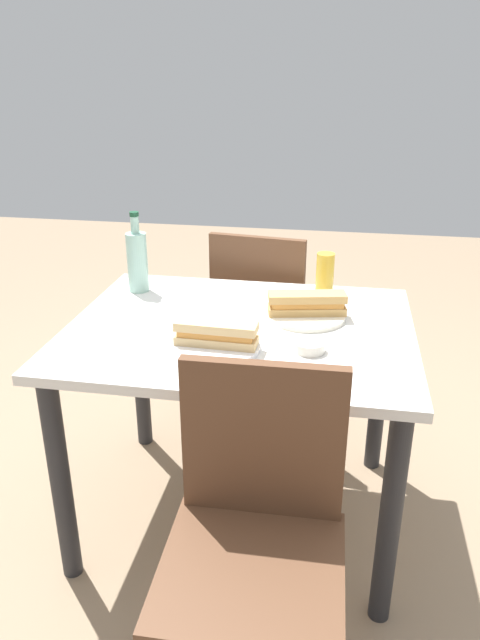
{
  "coord_description": "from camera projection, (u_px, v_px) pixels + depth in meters",
  "views": [
    {
      "loc": [
        0.29,
        -1.66,
        1.46
      ],
      "look_at": [
        0.0,
        0.0,
        0.74
      ],
      "focal_mm": 33.45,
      "sensor_mm": 36.0,
      "label": 1
    }
  ],
  "objects": [
    {
      "name": "ground_plane",
      "position": [
        240.0,
        511.0,
        2.12
      ],
      "size": [
        8.0,
        8.0,
        0.0
      ],
      "primitive_type": "plane",
      "color": "#8C755B"
    },
    {
      "name": "dining_table",
      "position": [
        240.0,
        359.0,
        1.88
      ],
      "size": [
        1.06,
        0.84,
        0.72
      ],
      "color": "silver",
      "rests_on": "ground"
    },
    {
      "name": "chair_far",
      "position": [
        263.0,
        316.0,
        2.49
      ],
      "size": [
        0.45,
        0.45,
        0.87
      ],
      "color": "brown",
      "rests_on": "ground"
    },
    {
      "name": "chair_near",
      "position": [
        256.0,
        528.0,
        1.35
      ],
      "size": [
        0.41,
        0.41,
        0.87
      ],
      "color": "brown",
      "rests_on": "ground"
    },
    {
      "name": "plate_near",
      "position": [
        306.0,
        315.0,
        1.9
      ],
      "size": [
        0.25,
        0.25,
        0.01
      ],
      "primitive_type": "cylinder",
      "color": "silver",
      "rests_on": "dining_table"
    },
    {
      "name": "baguette_sandwich_near",
      "position": [
        307.0,
        303.0,
        1.88
      ],
      "size": [
        0.25,
        0.12,
        0.07
      ],
      "color": "tan",
      "rests_on": "plate_near"
    },
    {
      "name": "knife_near",
      "position": [
        301.0,
        306.0,
        1.94
      ],
      "size": [
        0.17,
        0.07,
        0.01
      ],
      "color": "silver",
      "rests_on": "plate_near"
    },
    {
      "name": "plate_far",
      "position": [
        216.0,
        347.0,
        1.69
      ],
      "size": [
        0.25,
        0.25,
        0.01
      ],
      "primitive_type": "cylinder",
      "color": "white",
      "rests_on": "dining_table"
    },
    {
      "name": "baguette_sandwich_far",
      "position": [
        216.0,
        333.0,
        1.67
      ],
      "size": [
        0.23,
        0.08,
        0.07
      ],
      "color": "#DBB77A",
      "rests_on": "plate_far"
    },
    {
      "name": "knife_far",
      "position": [
        217.0,
        335.0,
        1.73
      ],
      "size": [
        0.18,
        0.05,
        0.01
      ],
      "color": "silver",
      "rests_on": "plate_far"
    },
    {
      "name": "water_bottle",
      "position": [
        137.0,
        260.0,
        2.09
      ],
      "size": [
        0.07,
        0.07,
        0.28
      ],
      "color": "#99C6B7",
      "rests_on": "dining_table"
    },
    {
      "name": "beer_glass",
      "position": [
        325.0,
        275.0,
        2.05
      ],
      "size": [
        0.06,
        0.06,
        0.15
      ],
      "primitive_type": "cylinder",
      "color": "gold",
      "rests_on": "dining_table"
    },
    {
      "name": "olive_bowl",
      "position": [
        310.0,
        347.0,
        1.67
      ],
      "size": [
        0.09,
        0.09,
        0.03
      ],
      "primitive_type": "cylinder",
      "color": "silver",
      "rests_on": "dining_table"
    },
    {
      "name": "paper_napkin",
      "position": [
        195.0,
        287.0,
        2.16
      ],
      "size": [
        0.15,
        0.15,
        0.0
      ],
      "primitive_type": "cube",
      "rotation": [
        0.0,
        0.0,
        -0.1
      ],
      "color": "white",
      "rests_on": "dining_table"
    }
  ]
}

